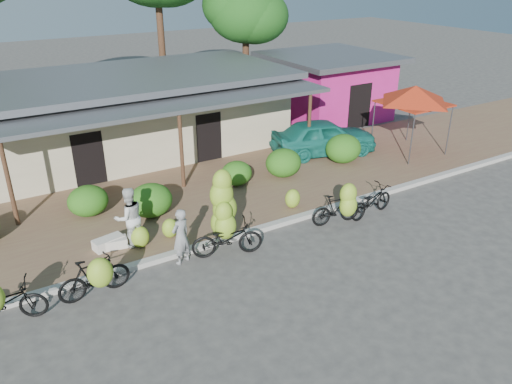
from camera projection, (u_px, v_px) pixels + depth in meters
ground at (275, 269)px, 13.49m from camera, size 100.00×100.00×0.00m
sidewalk at (197, 199)px, 17.36m from camera, size 60.00×6.00×0.12m
curb at (239, 235)px, 15.02m from camera, size 60.00×0.25×0.15m
shop_main at (136, 113)px, 21.27m from camera, size 13.00×8.50×3.35m
shop_pink at (329, 85)px, 26.26m from camera, size 6.00×6.00×3.25m
tree_near_right at (241, 10)px, 26.07m from camera, size 4.16×3.96×6.83m
hedge_1 at (88, 201)px, 15.94m from camera, size 1.28×1.15×1.00m
hedge_2 at (151, 200)px, 15.88m from camera, size 1.39×1.25×1.09m
hedge_3 at (237, 173)px, 18.16m from camera, size 1.15×1.03×0.90m
hedge_4 at (283, 163)px, 18.84m from camera, size 1.39×1.25×1.08m
hedge_5 at (343, 149)px, 20.16m from camera, size 1.49×1.34×1.16m
red_canopy at (415, 94)px, 20.50m from camera, size 3.50×3.50×2.86m
bike_far_left at (1, 301)px, 11.26m from camera, size 2.04×1.50×1.44m
bike_left at (95, 276)px, 12.09m from camera, size 1.82×1.21×1.40m
bike_center at (225, 223)px, 14.00m from camera, size 2.12×1.46×2.39m
bike_right at (340, 206)px, 15.43m from camera, size 1.73×1.25×1.63m
bike_far_right at (371, 201)px, 16.19m from camera, size 1.98×0.94×1.00m
loose_banana_a at (140, 237)px, 14.19m from camera, size 0.52×0.44×0.65m
loose_banana_b at (170, 228)px, 14.72m from camera, size 0.48×0.41×0.60m
loose_banana_c at (293, 198)px, 16.49m from camera, size 0.53×0.45×0.66m
sack_near at (108, 243)px, 14.24m from camera, size 0.91×0.56×0.30m
sack_far at (114, 243)px, 14.24m from camera, size 0.80×0.50×0.28m
vendor at (181, 236)px, 13.48m from camera, size 0.69×0.57×1.63m
bystander at (129, 217)px, 14.06m from camera, size 0.91×0.73×1.79m
teal_van at (324, 137)px, 20.98m from camera, size 4.74×2.83×1.51m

